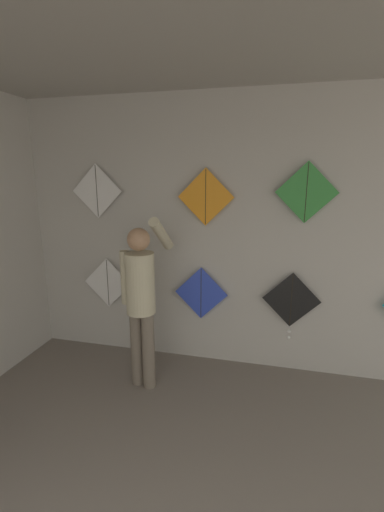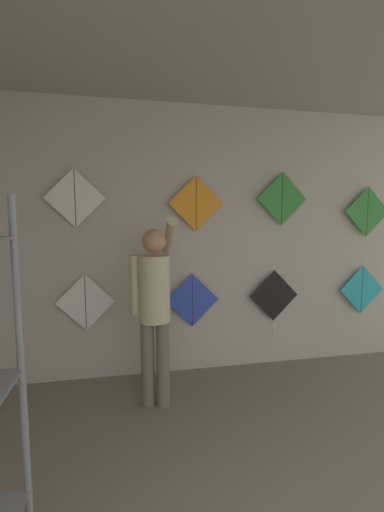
{
  "view_description": "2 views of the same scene",
  "coord_description": "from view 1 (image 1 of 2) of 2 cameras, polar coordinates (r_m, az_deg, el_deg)",
  "views": [
    {
      "loc": [
        0.28,
        0.52,
        2.03
      ],
      "look_at": [
        -0.48,
        3.64,
        1.25
      ],
      "focal_mm": 24.0,
      "sensor_mm": 36.0,
      "label": 1
    },
    {
      "loc": [
        -1.15,
        0.43,
        1.65
      ],
      "look_at": [
        -0.49,
        3.64,
        1.28
      ],
      "focal_mm": 24.0,
      "sensor_mm": 36.0,
      "label": 2
    }
  ],
  "objects": [
    {
      "name": "back_panel",
      "position": [
        3.52,
        8.86,
        3.2
      ],
      "size": [
        5.54,
        0.06,
        2.8
      ],
      "primitive_type": "cube",
      "color": "#BCB7AD",
      "rests_on": "ground"
    },
    {
      "name": "kite_1",
      "position": [
        3.65,
        1.52,
        -6.22
      ],
      "size": [
        0.57,
        0.01,
        0.57
      ],
      "color": "blue"
    },
    {
      "name": "kite_6",
      "position": [
        3.38,
        18.54,
        10.01
      ],
      "size": [
        0.57,
        0.01,
        0.57
      ],
      "color": "#338C38"
    },
    {
      "name": "kite_4",
      "position": [
        3.85,
        -15.57,
        10.36
      ],
      "size": [
        0.57,
        0.01,
        0.57
      ],
      "color": "white"
    },
    {
      "name": "kite_0",
      "position": [
        4.0,
        -13.85,
        -4.36
      ],
      "size": [
        0.57,
        0.01,
        0.57
      ],
      "color": "white"
    },
    {
      "name": "kite_2",
      "position": [
        3.59,
        16.19,
        -7.41
      ],
      "size": [
        0.57,
        0.04,
        0.71
      ],
      "color": "black"
    },
    {
      "name": "shopkeeper",
      "position": [
        3.22,
        -8.48,
        -6.31
      ],
      "size": [
        0.41,
        0.54,
        1.66
      ],
      "rotation": [
        0.0,
        0.0,
        -0.23
      ],
      "color": "#726656",
      "rests_on": "ground"
    },
    {
      "name": "kite_5",
      "position": [
        3.44,
        2.29,
        9.78
      ],
      "size": [
        0.57,
        0.01,
        0.57
      ],
      "color": "orange"
    }
  ]
}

